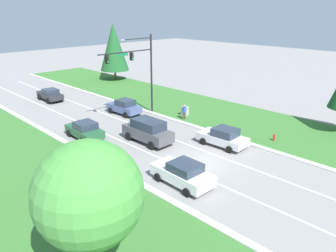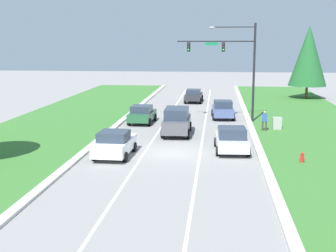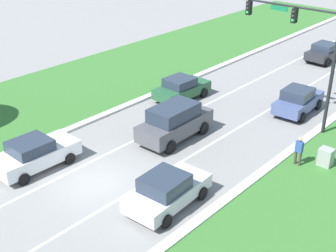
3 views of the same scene
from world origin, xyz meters
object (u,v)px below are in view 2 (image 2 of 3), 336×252
at_px(slate_blue_sedan, 223,109).
at_px(pedestrian, 265,120).
at_px(fire_hydrant, 302,158).
at_px(silver_sedan, 232,140).
at_px(forest_sedan, 142,114).
at_px(white_sedan, 115,144).
at_px(utility_cabinet, 277,124).
at_px(charcoal_sedan, 194,95).
at_px(conifer_near_right_tree, 308,56).
at_px(graphite_suv, 177,121).
at_px(traffic_signal_mast, 233,58).

relative_size(slate_blue_sedan, pedestrian, 2.49).
relative_size(pedestrian, fire_hydrant, 2.41).
distance_m(silver_sedan, forest_sedan, 12.48).
relative_size(white_sedan, utility_cabinet, 4.29).
height_order(charcoal_sedan, fire_hydrant, charcoal_sedan).
distance_m(fire_hydrant, conifer_near_right_tree, 32.89).
height_order(graphite_suv, white_sedan, graphite_suv).
distance_m(silver_sedan, pedestrian, 7.65).
height_order(charcoal_sedan, pedestrian, pedestrian).
distance_m(silver_sedan, graphite_suv, 6.60).
bearing_deg(pedestrian, traffic_signal_mast, -57.88).
distance_m(traffic_signal_mast, fire_hydrant, 15.58).
bearing_deg(charcoal_sedan, traffic_signal_mast, -70.60).
bearing_deg(pedestrian, forest_sedan, -12.45).
relative_size(silver_sedan, white_sedan, 0.99).
bearing_deg(traffic_signal_mast, conifer_near_right_tree, 61.37).
xyz_separation_m(slate_blue_sedan, white_sedan, (-6.88, -15.29, -0.03)).
height_order(traffic_signal_mast, white_sedan, traffic_signal_mast).
xyz_separation_m(graphite_suv, fire_hydrant, (8.11, -7.84, -0.73)).
relative_size(slate_blue_sedan, fire_hydrant, 6.01).
height_order(traffic_signal_mast, charcoal_sedan, traffic_signal_mast).
xyz_separation_m(slate_blue_sedan, charcoal_sedan, (-3.29, 11.25, -0.03)).
xyz_separation_m(charcoal_sedan, pedestrian, (6.53, -17.40, 0.13)).
bearing_deg(silver_sedan, slate_blue_sedan, 89.02).
distance_m(silver_sedan, white_sedan, 7.60).
height_order(traffic_signal_mast, graphite_suv, traffic_signal_mast).
bearing_deg(conifer_near_right_tree, graphite_suv, -120.32).
bearing_deg(fire_hydrant, utility_cabinet, 90.89).
distance_m(silver_sedan, utility_cabinet, 8.92).
height_order(slate_blue_sedan, conifer_near_right_tree, conifer_near_right_tree).
bearing_deg(conifer_near_right_tree, white_sedan, -119.00).
xyz_separation_m(graphite_suv, utility_cabinet, (7.95, 2.81, -0.56)).
xyz_separation_m(traffic_signal_mast, conifer_near_right_tree, (9.71, 17.80, -0.34)).
height_order(traffic_signal_mast, slate_blue_sedan, traffic_signal_mast).
distance_m(forest_sedan, utility_cabinet, 11.59).
xyz_separation_m(slate_blue_sedan, conifer_near_right_tree, (10.50, 16.05, 4.50)).
height_order(traffic_signal_mast, silver_sedan, traffic_signal_mast).
height_order(graphite_suv, charcoal_sedan, graphite_suv).
distance_m(slate_blue_sedan, fire_hydrant, 16.53).
distance_m(graphite_suv, conifer_near_right_tree, 28.25).
bearing_deg(white_sedan, silver_sedan, 16.84).
bearing_deg(traffic_signal_mast, white_sedan, -119.49).
xyz_separation_m(white_sedan, fire_hydrant, (11.39, -0.61, -0.47)).
height_order(white_sedan, charcoal_sedan, white_sedan).
relative_size(white_sedan, fire_hydrant, 6.36).
relative_size(graphite_suv, fire_hydrant, 6.99).
distance_m(charcoal_sedan, fire_hydrant, 28.25).
height_order(silver_sedan, pedestrian, pedestrian).
bearing_deg(graphite_suv, traffic_signal_mast, 54.45).
relative_size(charcoal_sedan, pedestrian, 2.53).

